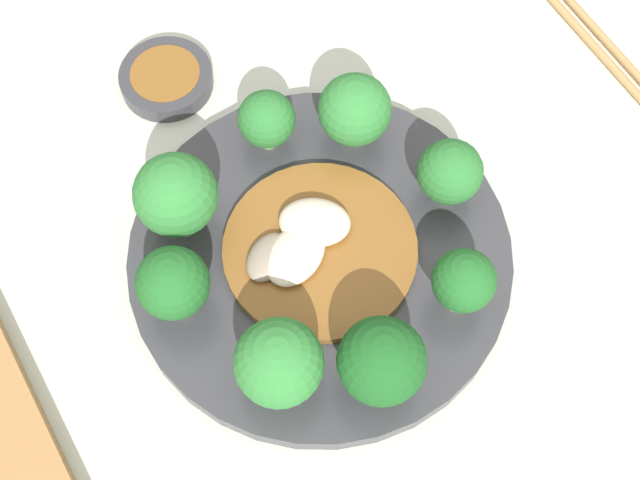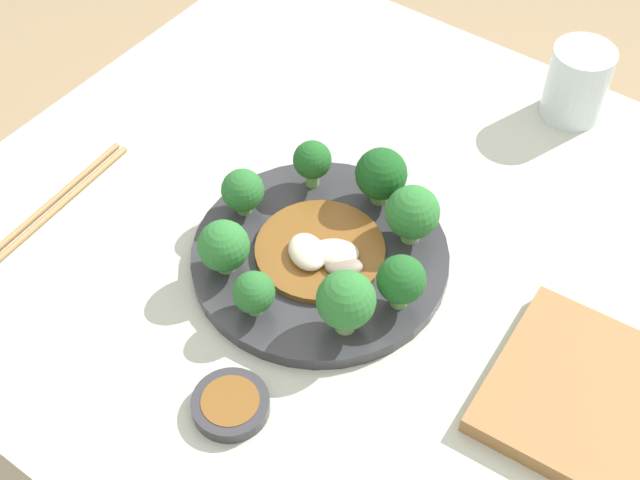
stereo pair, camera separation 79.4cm
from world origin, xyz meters
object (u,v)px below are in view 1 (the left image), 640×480
broccoli_north (267,120)px  broccoli_northwest (176,196)px  broccoli_south (382,362)px  broccoli_southeast (464,281)px  stirfry_center (313,246)px  chopsticks (568,8)px  broccoli_southwest (279,363)px  broccoli_northeast (355,110)px  sauce_dish (166,78)px  broccoli_west (173,284)px  plate (320,257)px  broccoli_east (450,172)px

broccoli_north → broccoli_northwest: bearing=-156.9°
broccoli_north → broccoli_south: size_ratio=0.74×
broccoli_southeast → stirfry_center: (-0.07, 0.08, -0.03)m
broccoli_north → chopsticks: 0.29m
broccoli_south → chopsticks: broccoli_south is taller
broccoli_southwest → broccoli_northeast: 0.20m
broccoli_northwest → sauce_dish: 0.15m
broccoli_south → sauce_dish: (-0.03, 0.30, -0.05)m
stirfry_center → sauce_dish: bearing=100.0°
stirfry_center → broccoli_west: bearing=177.4°
broccoli_north → broccoli_south: 0.21m
plate → stirfry_center: bearing=140.0°
broccoli_east → broccoli_northwest: bearing=160.5°
broccoli_southeast → broccoli_north: bearing=108.3°
broccoli_west → broccoli_southwest: (0.04, -0.08, 0.00)m
broccoli_west → broccoli_southwest: size_ratio=0.91×
stirfry_center → chopsticks: 0.32m
broccoli_northeast → broccoli_south: size_ratio=0.90×
broccoli_north → broccoli_east: (0.10, -0.10, 0.00)m
broccoli_south → broccoli_north: bearing=85.4°
chopsticks → plate: bearing=-159.1°
broccoli_northwest → broccoli_southwest: broccoli_northwest is taller
broccoli_southeast → broccoli_southwest: broccoli_southwest is taller
broccoli_east → broccoli_south: bearing=-137.7°
plate → chopsticks: plate is taller
plate → broccoli_southeast: (0.07, -0.08, 0.05)m
broccoli_south → broccoli_northeast: bearing=66.9°
broccoli_east → stirfry_center: 0.11m
broccoli_north → broccoli_southeast: size_ratio=0.86×
broccoli_southwest → sauce_dish: bearing=83.9°
broccoli_northwest → broccoli_southeast: bearing=-44.5°
broccoli_northwest → broccoli_southeast: broccoli_northwest is taller
chopsticks → sauce_dish: size_ratio=3.07×
broccoli_southwest → stirfry_center: bearing=50.7°
broccoli_south → broccoli_northwest: bearing=112.5°
broccoli_north → broccoli_northeast: (0.06, -0.03, 0.01)m
broccoli_west → broccoli_southeast: (0.17, -0.09, -0.00)m
stirfry_center → chopsticks: stirfry_center is taller
plate → broccoli_north: (0.01, 0.10, 0.04)m
broccoli_north → broccoli_northwest: (-0.09, -0.04, 0.01)m
broccoli_northeast → broccoli_east: broccoli_northeast is taller
broccoli_northwest → broccoli_south: broccoli_northwest is taller
broccoli_west → broccoli_south: size_ratio=0.92×
plate → broccoli_southeast: bearing=-49.3°
broccoli_north → broccoli_west: broccoli_west is taller
broccoli_northwest → broccoli_south: bearing=-67.5°
broccoli_north → stirfry_center: 0.10m
plate → broccoli_northeast: (0.07, 0.08, 0.04)m
plate → broccoli_south: 0.11m
broccoli_northwest → broccoli_north: bearing=23.1°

